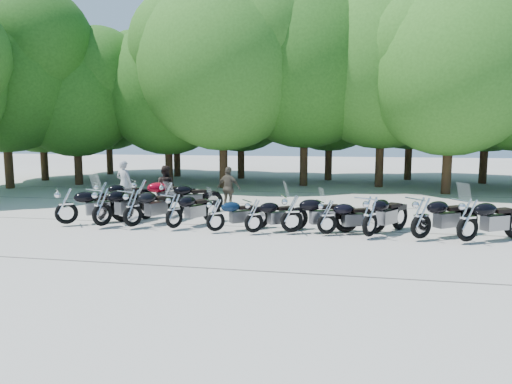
% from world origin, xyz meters
% --- Properties ---
extents(ground, '(90.00, 90.00, 0.00)m').
position_xyz_m(ground, '(0.00, 0.00, 0.00)').
color(ground, gray).
rests_on(ground, ground).
extents(tree_0, '(7.50, 7.50, 9.21)m').
position_xyz_m(tree_0, '(-15.42, 12.98, 5.45)').
color(tree_0, '#3A2614').
rests_on(tree_0, ground).
extents(tree_1, '(6.97, 6.97, 8.55)m').
position_xyz_m(tree_1, '(-12.04, 11.24, 5.06)').
color(tree_1, '#3A2614').
rests_on(tree_1, ground).
extents(tree_2, '(7.31, 7.31, 8.97)m').
position_xyz_m(tree_2, '(-7.25, 12.84, 5.31)').
color(tree_2, '#3A2614').
rests_on(tree_2, ground).
extents(tree_3, '(8.70, 8.70, 10.67)m').
position_xyz_m(tree_3, '(-3.57, 11.24, 6.32)').
color(tree_3, '#3A2614').
rests_on(tree_3, ground).
extents(tree_4, '(9.13, 9.13, 11.20)m').
position_xyz_m(tree_4, '(0.54, 13.09, 6.64)').
color(tree_4, '#3A2614').
rests_on(tree_4, ground).
extents(tree_5, '(9.04, 9.04, 11.10)m').
position_xyz_m(tree_5, '(4.61, 13.20, 6.57)').
color(tree_5, '#3A2614').
rests_on(tree_5, ground).
extents(tree_6, '(8.00, 8.00, 9.82)m').
position_xyz_m(tree_6, '(7.55, 10.82, 5.81)').
color(tree_6, '#3A2614').
rests_on(tree_6, ground).
extents(tree_9, '(7.59, 7.59, 9.32)m').
position_xyz_m(tree_9, '(-13.53, 17.59, 5.52)').
color(tree_9, '#3A2614').
rests_on(tree_9, ground).
extents(tree_10, '(7.78, 7.78, 9.55)m').
position_xyz_m(tree_10, '(-8.29, 16.97, 5.66)').
color(tree_10, '#3A2614').
rests_on(tree_10, ground).
extents(tree_11, '(7.56, 7.56, 9.28)m').
position_xyz_m(tree_11, '(-3.76, 16.43, 5.49)').
color(tree_11, '#3A2614').
rests_on(tree_11, ground).
extents(tree_12, '(7.88, 7.88, 9.67)m').
position_xyz_m(tree_12, '(1.80, 16.47, 5.72)').
color(tree_12, '#3A2614').
rests_on(tree_12, ground).
extents(tree_13, '(8.31, 8.31, 10.20)m').
position_xyz_m(tree_13, '(6.69, 17.47, 6.04)').
color(tree_13, '#3A2614').
rests_on(tree_13, ground).
extents(tree_14, '(8.02, 8.02, 9.84)m').
position_xyz_m(tree_14, '(10.68, 16.09, 5.83)').
color(tree_14, '#3A2614').
rests_on(tree_14, ground).
extents(tree_17, '(8.31, 8.31, 10.20)m').
position_xyz_m(tree_17, '(-14.68, 9.00, 6.04)').
color(tree_17, '#3A2614').
rests_on(tree_17, ground).
extents(motorcycle_0, '(2.37, 2.01, 1.36)m').
position_xyz_m(motorcycle_0, '(-5.88, 0.54, 0.68)').
color(motorcycle_0, black).
rests_on(motorcycle_0, ground).
extents(motorcycle_1, '(1.67, 2.59, 1.41)m').
position_xyz_m(motorcycle_1, '(-4.62, 0.46, 0.70)').
color(motorcycle_1, black).
rests_on(motorcycle_1, ground).
extents(motorcycle_2, '(1.70, 2.49, 1.36)m').
position_xyz_m(motorcycle_2, '(-3.65, 0.54, 0.68)').
color(motorcycle_2, black).
rests_on(motorcycle_2, ground).
extents(motorcycle_3, '(1.65, 2.25, 1.24)m').
position_xyz_m(motorcycle_3, '(-2.34, 0.58, 0.62)').
color(motorcycle_3, black).
rests_on(motorcycle_3, ground).
extents(motorcycle_4, '(1.98, 1.72, 1.14)m').
position_xyz_m(motorcycle_4, '(-1.00, 0.41, 0.57)').
color(motorcycle_4, black).
rests_on(motorcycle_4, ground).
extents(motorcycle_5, '(2.02, 1.72, 1.16)m').
position_xyz_m(motorcycle_5, '(0.14, 0.42, 0.58)').
color(motorcycle_5, black).
rests_on(motorcycle_5, ground).
extents(motorcycle_6, '(2.39, 1.45, 1.30)m').
position_xyz_m(motorcycle_6, '(1.21, 0.64, 0.65)').
color(motorcycle_6, black).
rests_on(motorcycle_6, ground).
extents(motorcycle_7, '(2.14, 1.38, 1.16)m').
position_xyz_m(motorcycle_7, '(2.21, 0.64, 0.58)').
color(motorcycle_7, black).
rests_on(motorcycle_7, ground).
extents(motorcycle_8, '(1.93, 2.36, 1.34)m').
position_xyz_m(motorcycle_8, '(3.38, 0.48, 0.67)').
color(motorcycle_8, black).
rests_on(motorcycle_8, ground).
extents(motorcycle_9, '(2.39, 1.99, 1.36)m').
position_xyz_m(motorcycle_9, '(4.73, 0.48, 0.68)').
color(motorcycle_9, black).
rests_on(motorcycle_9, ground).
extents(motorcycle_10, '(2.45, 1.89, 1.37)m').
position_xyz_m(motorcycle_10, '(5.87, 0.35, 0.68)').
color(motorcycle_10, black).
rests_on(motorcycle_10, ground).
extents(motorcycle_11, '(2.07, 2.01, 1.25)m').
position_xyz_m(motorcycle_11, '(-6.13, 3.21, 0.63)').
color(motorcycle_11, black).
rests_on(motorcycle_11, ground).
extents(motorcycle_12, '(2.47, 2.07, 1.41)m').
position_xyz_m(motorcycle_12, '(-4.57, 3.14, 0.70)').
color(motorcycle_12, maroon).
rests_on(motorcycle_12, ground).
extents(motorcycle_13, '(2.36, 1.61, 1.29)m').
position_xyz_m(motorcycle_13, '(-3.58, 3.25, 0.65)').
color(motorcycle_13, black).
rests_on(motorcycle_13, ground).
extents(rider_0, '(0.72, 0.52, 1.83)m').
position_xyz_m(rider_0, '(-5.90, 4.53, 0.92)').
color(rider_0, '#A1A1A4').
rests_on(rider_0, ground).
extents(rider_1, '(0.83, 0.65, 1.68)m').
position_xyz_m(rider_1, '(-4.05, 4.19, 0.84)').
color(rider_1, black).
rests_on(rider_1, ground).
extents(rider_2, '(1.04, 0.63, 1.65)m').
position_xyz_m(rider_2, '(-1.61, 4.47, 0.83)').
color(rider_2, '#504739').
rests_on(rider_2, ground).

